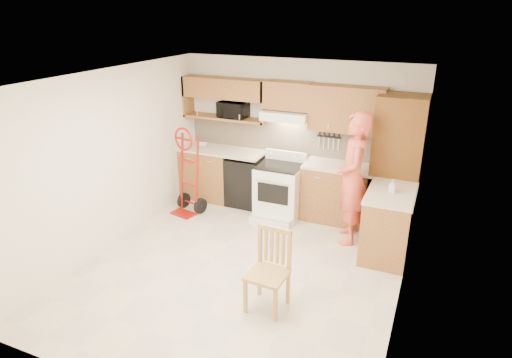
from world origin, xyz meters
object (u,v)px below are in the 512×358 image
Objects in this scene: microwave at (233,110)px; hand_truck at (186,176)px; dining_chair at (267,272)px; range at (278,188)px; person at (352,179)px.

hand_truck is (-0.46, -0.88, -0.96)m from microwave.
microwave reaches higher than hand_truck.
hand_truck is 1.40× the size of dining_chair.
range is at bearing 110.55° from dining_chair.
range is 1.10× the size of dining_chair.
dining_chair is at bearing -26.58° from hand_truck.
microwave is 3.41m from dining_chair.
microwave is at bearing -122.83° from person.
microwave is 1.38m from hand_truck.
range is 0.54× the size of person.
person is 2.05× the size of dining_chair.
person reaches higher than dining_chair.
microwave is 0.52× the size of dining_chair.
microwave is 0.47× the size of range.
dining_chair is (0.72, -2.26, -0.05)m from range.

